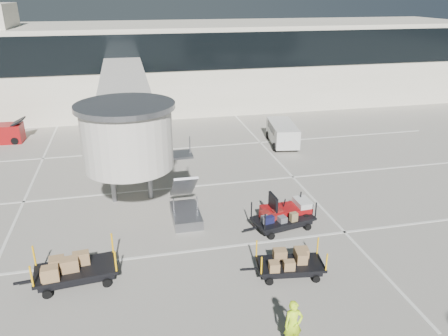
% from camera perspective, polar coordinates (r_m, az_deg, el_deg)
% --- Properties ---
extents(ground, '(140.00, 140.00, 0.00)m').
position_cam_1_polar(ground, '(18.86, 1.56, -13.46)').
color(ground, '#ACA79A').
rests_on(ground, ground).
extents(lane_markings, '(40.00, 30.00, 0.02)m').
position_cam_1_polar(lane_markings, '(26.74, -4.73, -2.15)').
color(lane_markings, silver).
rests_on(lane_markings, ground).
extents(terminal, '(64.00, 12.11, 15.20)m').
position_cam_1_polar(terminal, '(45.45, -8.36, 13.23)').
color(terminal, beige).
rests_on(terminal, ground).
extents(jet_bridge, '(5.70, 20.40, 6.03)m').
position_cam_1_polar(jet_bridge, '(27.93, -12.68, 7.74)').
color(jet_bridge, beige).
rests_on(jet_bridge, ground).
extents(baggage_tug, '(2.55, 1.69, 1.62)m').
position_cam_1_polar(baggage_tug, '(22.45, 8.22, -5.67)').
color(baggage_tug, maroon).
rests_on(baggage_tug, ground).
extents(suitcase_cart, '(3.75, 2.06, 1.44)m').
position_cam_1_polar(suitcase_cart, '(21.84, 7.57, -6.73)').
color(suitcase_cart, black).
rests_on(suitcase_cart, ground).
extents(box_cart_near, '(3.44, 1.72, 1.32)m').
position_cam_1_polar(box_cart_near, '(18.72, 8.80, -12.21)').
color(box_cart_near, black).
rests_on(box_cart_near, ground).
extents(box_cart_far, '(4.01, 1.91, 1.55)m').
position_cam_1_polar(box_cart_far, '(18.97, -19.00, -12.54)').
color(box_cart_far, black).
rests_on(box_cart_far, ground).
extents(ground_worker, '(0.64, 0.43, 1.75)m').
position_cam_1_polar(ground_worker, '(15.30, 9.03, -19.53)').
color(ground_worker, '#C9FF1A').
rests_on(ground_worker, ground).
extents(minivan, '(2.37, 4.51, 1.63)m').
position_cam_1_polar(minivan, '(33.79, 7.60, 4.74)').
color(minivan, silver).
rests_on(minivan, ground).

